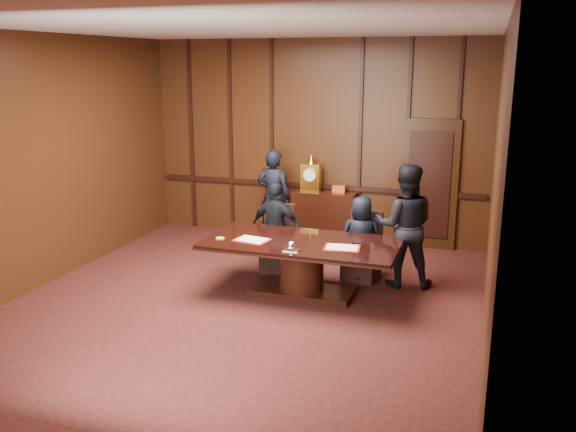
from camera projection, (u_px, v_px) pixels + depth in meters
The scene contains 13 objects.
room at pixel (247, 176), 7.59m from camera, with size 7.00×7.04×3.50m.
sideboard at pixel (311, 214), 10.79m from camera, with size 1.60×0.45×1.54m.
conference_table at pixel (302, 259), 8.25m from camera, with size 2.62×1.32×0.76m.
folder_left at pixel (252, 240), 8.21m from camera, with size 0.51×0.40×0.02m.
folder_right at pixel (342, 248), 7.87m from camera, with size 0.50×0.39×0.02m.
inkstand at pixel (291, 247), 7.76m from camera, with size 0.20×0.14×0.12m.
notepad at pixel (220, 238), 8.30m from camera, with size 0.10×0.07×0.01m, color #FFF07C.
chair_left at pixel (278, 251), 9.31m from camera, with size 0.55×0.55×0.99m.
chair_right at pixel (362, 259), 8.91m from camera, with size 0.53×0.53×0.99m.
signatory_left at pixel (276, 228), 9.14m from camera, with size 0.80×0.33×1.37m, color black.
signatory_right at pixel (361, 239), 8.76m from camera, with size 0.62×0.40×1.26m, color black.
witness_left at pixel (274, 197), 10.60m from camera, with size 0.60×0.39×1.65m, color black.
witness_right at pixel (405, 226), 8.51m from camera, with size 0.85×0.66×1.75m, color black.
Camera 1 is at (2.91, -6.80, 3.10)m, focal length 38.00 mm.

